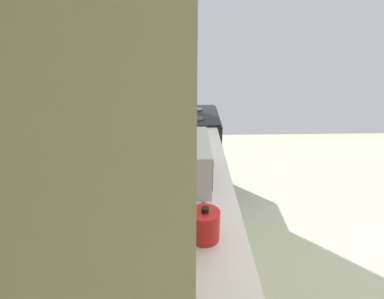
% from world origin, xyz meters
% --- Properties ---
extents(ground_plane, '(6.28, 6.28, 0.00)m').
position_xyz_m(ground_plane, '(0.00, 0.00, 0.00)').
color(ground_plane, beige).
extents(wall_back, '(4.04, 0.12, 2.68)m').
position_xyz_m(wall_back, '(0.00, 1.67, 1.34)').
color(wall_back, beige).
rests_on(wall_back, ground_plane).
extents(upper_cabinets, '(2.17, 0.31, 0.66)m').
position_xyz_m(upper_cabinets, '(-0.42, 1.46, 1.93)').
color(upper_cabinets, beige).
extents(oven_range, '(0.69, 0.68, 1.07)m').
position_xyz_m(oven_range, '(1.45, 1.28, 0.46)').
color(oven_range, black).
rests_on(oven_range, ground_plane).
extents(microwave, '(0.52, 0.37, 0.27)m').
position_xyz_m(microwave, '(0.15, 1.33, 1.02)').
color(microwave, '#B7BABF').
rests_on(microwave, counter_run).
extents(kettle, '(0.20, 0.14, 0.18)m').
position_xyz_m(kettle, '(-0.43, 1.21, 0.97)').
color(kettle, red).
rests_on(kettle, counter_run).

